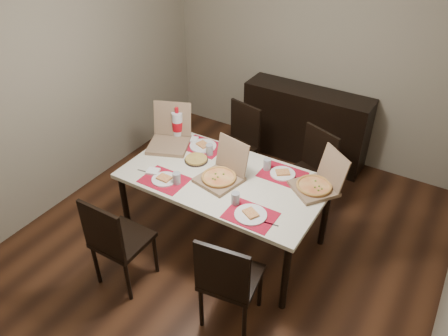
{
  "coord_description": "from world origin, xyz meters",
  "views": [
    {
      "loc": [
        1.58,
        -2.69,
        3.05
      ],
      "look_at": [
        -0.07,
        -0.0,
        0.85
      ],
      "focal_mm": 35.0,
      "sensor_mm": 36.0,
      "label": 1
    }
  ],
  "objects": [
    {
      "name": "ground",
      "position": [
        0.0,
        0.0,
        -0.01
      ],
      "size": [
        3.8,
        4.0,
        0.02
      ],
      "primitive_type": "cube",
      "color": "#442515",
      "rests_on": "ground"
    },
    {
      "name": "room_walls",
      "position": [
        0.0,
        0.43,
        1.73
      ],
      "size": [
        3.84,
        4.02,
        2.62
      ],
      "color": "gray",
      "rests_on": "ground"
    },
    {
      "name": "sideboard",
      "position": [
        0.0,
        1.78,
        0.45
      ],
      "size": [
        1.5,
        0.4,
        0.9
      ],
      "primitive_type": "cube",
      "color": "black",
      "rests_on": "ground"
    },
    {
      "name": "dining_table",
      "position": [
        -0.07,
        -0.0,
        0.68
      ],
      "size": [
        1.8,
        1.0,
        0.75
      ],
      "color": "beige",
      "rests_on": "ground"
    },
    {
      "name": "chair_near_left",
      "position": [
        -0.54,
        -0.94,
        0.51
      ],
      "size": [
        0.42,
        0.42,
        0.93
      ],
      "color": "black",
      "rests_on": "ground"
    },
    {
      "name": "chair_near_right",
      "position": [
        0.46,
        -0.81,
        0.51
      ],
      "size": [
        0.48,
        0.48,
        0.93
      ],
      "color": "black",
      "rests_on": "ground"
    },
    {
      "name": "chair_far_left",
      "position": [
        -0.45,
        0.93,
        0.51
      ],
      "size": [
        0.5,
        0.5,
        0.93
      ],
      "color": "black",
      "rests_on": "ground"
    },
    {
      "name": "chair_far_right",
      "position": [
        0.44,
        0.84,
        0.51
      ],
      "size": [
        0.54,
        0.54,
        0.93
      ],
      "color": "black",
      "rests_on": "ground"
    },
    {
      "name": "setting_near_left",
      "position": [
        -0.48,
        -0.31,
        0.77
      ],
      "size": [
        0.51,
        0.3,
        0.11
      ],
      "color": "#B20B25",
      "rests_on": "dining_table"
    },
    {
      "name": "setting_near_right",
      "position": [
        0.34,
        -0.32,
        0.77
      ],
      "size": [
        0.46,
        0.3,
        0.11
      ],
      "color": "#B20B25",
      "rests_on": "dining_table"
    },
    {
      "name": "setting_far_left",
      "position": [
        -0.5,
        0.31,
        0.77
      ],
      "size": [
        0.48,
        0.3,
        0.11
      ],
      "color": "#B20B25",
      "rests_on": "dining_table"
    },
    {
      "name": "setting_far_right",
      "position": [
        0.32,
        0.31,
        0.77
      ],
      "size": [
        0.48,
        0.3,
        0.11
      ],
      "color": "#B20B25",
      "rests_on": "dining_table"
    },
    {
      "name": "napkin_loose",
      "position": [
        -0.01,
        -0.06,
        0.76
      ],
      "size": [
        0.16,
        0.16,
        0.02
      ],
      "primitive_type": "cube",
      "rotation": [
        0.0,
        0.0,
        0.95
      ],
      "color": "white",
      "rests_on": "dining_table"
    },
    {
      "name": "pizza_box_center",
      "position": [
        -0.06,
        -0.05,
        0.81
      ],
      "size": [
        0.41,
        0.44,
        0.35
      ],
      "color": "#7D6148",
      "rests_on": "dining_table"
    },
    {
      "name": "pizza_box_right",
      "position": [
        0.71,
        0.26,
        0.81
      ],
      "size": [
        0.5,
        0.51,
        0.34
      ],
      "color": "#7D6148",
      "rests_on": "dining_table"
    },
    {
      "name": "pizza_box_left",
      "position": [
        -0.82,
        0.19,
        0.81
      ],
      "size": [
        0.51,
        0.53,
        0.38
      ],
      "color": "#7D6148",
      "rests_on": "dining_table"
    },
    {
      "name": "faina_plate",
      "position": [
        -0.43,
        0.09,
        0.76
      ],
      "size": [
        0.22,
        0.22,
        0.03
      ],
      "color": "black",
      "rests_on": "dining_table"
    },
    {
      "name": "dip_bowl",
      "position": [
        -0.04,
        0.22,
        0.76
      ],
      "size": [
        0.16,
        0.16,
        0.03
      ],
      "primitive_type": "imported",
      "rotation": [
        0.0,
        0.0,
        -0.43
      ],
      "color": "white",
      "rests_on": "dining_table"
    },
    {
      "name": "soda_bottle",
      "position": [
        -0.83,
        0.35,
        0.89
      ],
      "size": [
        0.11,
        0.11,
        0.34
      ],
      "color": "silver",
      "rests_on": "dining_table"
    }
  ]
}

